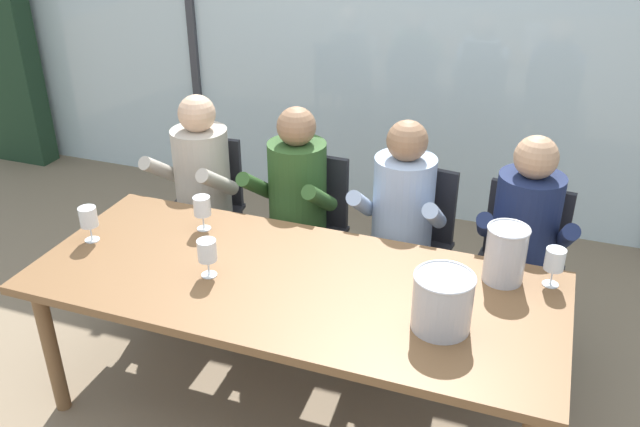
{
  "coord_description": "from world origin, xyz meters",
  "views": [
    {
      "loc": [
        0.95,
        -2.24,
        2.33
      ],
      "look_at": [
        0.0,
        0.35,
        0.88
      ],
      "focal_mm": 37.54,
      "sensor_mm": 36.0,
      "label": 1
    }
  ],
  "objects_px": {
    "person_beige_jumper": "(195,186)",
    "person_olive_shirt": "(291,202)",
    "chair_near_curtain": "(204,201)",
    "ice_bucket_primary": "(506,253)",
    "wine_glass_by_left_taster": "(555,261)",
    "wine_glass_near_bucket": "(88,218)",
    "chair_center": "(410,235)",
    "chair_left_of_center": "(306,221)",
    "dining_table": "(293,293)",
    "chair_right_of_center": "(519,259)",
    "wine_glass_by_right_taster": "(202,208)",
    "person_pale_blue_shirt": "(399,220)",
    "person_navy_polo": "(523,241)",
    "wine_glass_center_pour": "(207,252)",
    "ice_bucket_secondary": "(442,301)"
  },
  "relations": [
    {
      "from": "ice_bucket_secondary",
      "to": "person_navy_polo",
      "type": "bearing_deg",
      "value": 74.15
    },
    {
      "from": "chair_center",
      "to": "ice_bucket_secondary",
      "type": "height_order",
      "value": "ice_bucket_secondary"
    },
    {
      "from": "dining_table",
      "to": "wine_glass_by_right_taster",
      "type": "distance_m",
      "value": 0.67
    },
    {
      "from": "person_pale_blue_shirt",
      "to": "wine_glass_by_right_taster",
      "type": "bearing_deg",
      "value": -150.05
    },
    {
      "from": "chair_near_curtain",
      "to": "chair_center",
      "type": "distance_m",
      "value": 1.27
    },
    {
      "from": "chair_center",
      "to": "wine_glass_near_bucket",
      "type": "bearing_deg",
      "value": -137.9
    },
    {
      "from": "chair_near_curtain",
      "to": "chair_center",
      "type": "xyz_separation_m",
      "value": [
        1.27,
        0.02,
        0.0
      ]
    },
    {
      "from": "wine_glass_by_right_taster",
      "to": "wine_glass_by_left_taster",
      "type": "bearing_deg",
      "value": 2.52
    },
    {
      "from": "chair_right_of_center",
      "to": "ice_bucket_primary",
      "type": "xyz_separation_m",
      "value": [
        -0.05,
        -0.56,
        0.34
      ]
    },
    {
      "from": "wine_glass_by_left_taster",
      "to": "wine_glass_near_bucket",
      "type": "distance_m",
      "value": 2.11
    },
    {
      "from": "person_navy_polo",
      "to": "ice_bucket_primary",
      "type": "xyz_separation_m",
      "value": [
        -0.06,
        -0.44,
        0.17
      ]
    },
    {
      "from": "chair_left_of_center",
      "to": "chair_center",
      "type": "bearing_deg",
      "value": 6.72
    },
    {
      "from": "dining_table",
      "to": "wine_glass_by_left_taster",
      "type": "distance_m",
      "value": 1.12
    },
    {
      "from": "ice_bucket_primary",
      "to": "wine_glass_near_bucket",
      "type": "xyz_separation_m",
      "value": [
        -1.88,
        -0.32,
        -0.01
      ]
    },
    {
      "from": "chair_right_of_center",
      "to": "wine_glass_by_right_taster",
      "type": "xyz_separation_m",
      "value": [
        -1.48,
        -0.6,
        0.33
      ]
    },
    {
      "from": "wine_glass_by_right_taster",
      "to": "dining_table",
      "type": "bearing_deg",
      "value": -24.99
    },
    {
      "from": "ice_bucket_primary",
      "to": "wine_glass_by_left_taster",
      "type": "xyz_separation_m",
      "value": [
        0.2,
        0.03,
        -0.01
      ]
    },
    {
      "from": "chair_left_of_center",
      "to": "wine_glass_center_pour",
      "type": "bearing_deg",
      "value": -92.05
    },
    {
      "from": "chair_right_of_center",
      "to": "person_navy_polo",
      "type": "height_order",
      "value": "person_navy_polo"
    },
    {
      "from": "chair_center",
      "to": "person_beige_jumper",
      "type": "distance_m",
      "value": 1.25
    },
    {
      "from": "chair_right_of_center",
      "to": "ice_bucket_primary",
      "type": "relative_size",
      "value": 3.49
    },
    {
      "from": "dining_table",
      "to": "wine_glass_by_left_taster",
      "type": "height_order",
      "value": "wine_glass_by_left_taster"
    },
    {
      "from": "chair_left_of_center",
      "to": "wine_glass_by_right_taster",
      "type": "distance_m",
      "value": 0.75
    },
    {
      "from": "chair_left_of_center",
      "to": "chair_right_of_center",
      "type": "xyz_separation_m",
      "value": [
        1.18,
        -0.01,
        0.0
      ]
    },
    {
      "from": "person_pale_blue_shirt",
      "to": "wine_glass_near_bucket",
      "type": "bearing_deg",
      "value": -148.95
    },
    {
      "from": "wine_glass_center_pour",
      "to": "person_pale_blue_shirt",
      "type": "bearing_deg",
      "value": 52.82
    },
    {
      "from": "chair_center",
      "to": "person_navy_polo",
      "type": "height_order",
      "value": "person_navy_polo"
    },
    {
      "from": "person_beige_jumper",
      "to": "ice_bucket_secondary",
      "type": "bearing_deg",
      "value": -23.13
    },
    {
      "from": "chair_right_of_center",
      "to": "wine_glass_by_left_taster",
      "type": "distance_m",
      "value": 0.64
    },
    {
      "from": "chair_left_of_center",
      "to": "wine_glass_by_left_taster",
      "type": "distance_m",
      "value": 1.47
    },
    {
      "from": "dining_table",
      "to": "wine_glass_by_right_taster",
      "type": "bearing_deg",
      "value": 155.01
    },
    {
      "from": "person_olive_shirt",
      "to": "wine_glass_by_left_taster",
      "type": "xyz_separation_m",
      "value": [
        1.37,
        -0.41,
        0.15
      ]
    },
    {
      "from": "chair_left_of_center",
      "to": "person_pale_blue_shirt",
      "type": "height_order",
      "value": "person_pale_blue_shirt"
    },
    {
      "from": "person_olive_shirt",
      "to": "wine_glass_near_bucket",
      "type": "bearing_deg",
      "value": -128.81
    },
    {
      "from": "person_beige_jumper",
      "to": "person_olive_shirt",
      "type": "xyz_separation_m",
      "value": [
        0.59,
        -0.0,
        0.0
      ]
    },
    {
      "from": "person_navy_polo",
      "to": "wine_glass_by_left_taster",
      "type": "relative_size",
      "value": 6.98
    },
    {
      "from": "ice_bucket_secondary",
      "to": "wine_glass_by_left_taster",
      "type": "relative_size",
      "value": 1.37
    },
    {
      "from": "wine_glass_by_right_taster",
      "to": "person_pale_blue_shirt",
      "type": "bearing_deg",
      "value": 29.09
    },
    {
      "from": "wine_glass_by_left_taster",
      "to": "person_navy_polo",
      "type": "bearing_deg",
      "value": 109.06
    },
    {
      "from": "dining_table",
      "to": "person_pale_blue_shirt",
      "type": "bearing_deg",
      "value": 69.17
    },
    {
      "from": "chair_right_of_center",
      "to": "chair_center",
      "type": "bearing_deg",
      "value": -178.98
    },
    {
      "from": "chair_near_curtain",
      "to": "chair_center",
      "type": "bearing_deg",
      "value": -4.77
    },
    {
      "from": "chair_near_curtain",
      "to": "ice_bucket_primary",
      "type": "xyz_separation_m",
      "value": [
        1.8,
        -0.59,
        0.34
      ]
    },
    {
      "from": "person_beige_jumper",
      "to": "ice_bucket_secondary",
      "type": "distance_m",
      "value": 1.8
    },
    {
      "from": "chair_left_of_center",
      "to": "person_navy_polo",
      "type": "distance_m",
      "value": 1.21
    },
    {
      "from": "wine_glass_center_pour",
      "to": "wine_glass_by_right_taster",
      "type": "bearing_deg",
      "value": 121.78
    },
    {
      "from": "chair_left_of_center",
      "to": "person_olive_shirt",
      "type": "distance_m",
      "value": 0.22
    },
    {
      "from": "ice_bucket_secondary",
      "to": "chair_left_of_center",
      "type": "bearing_deg",
      "value": 133.59
    },
    {
      "from": "chair_center",
      "to": "ice_bucket_secondary",
      "type": "distance_m",
      "value": 1.14
    },
    {
      "from": "person_olive_shirt",
      "to": "chair_center",
      "type": "bearing_deg",
      "value": 19.4
    }
  ]
}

